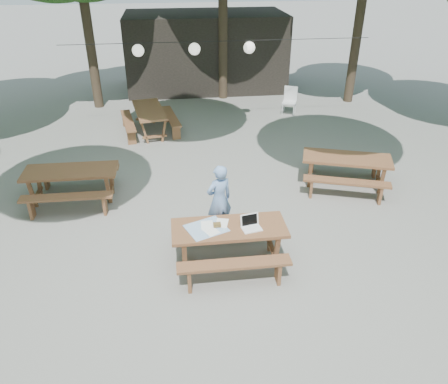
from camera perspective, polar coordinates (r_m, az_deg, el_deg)
name	(u,v)px	position (r m, az deg, el deg)	size (l,w,h in m)	color
ground	(229,238)	(8.61, 0.68, -6.04)	(80.00, 80.00, 0.00)	slate
pavilion	(206,51)	(17.86, -2.43, 17.91)	(6.00, 3.00, 2.80)	black
main_picnic_table	(229,244)	(7.80, 0.65, -6.76)	(2.00, 1.58, 0.75)	brown
picnic_table_nw	(73,185)	(10.22, -19.15, 0.91)	(2.01, 1.60, 0.75)	brown
picnic_table_ne	(345,171)	(10.62, 15.54, 2.63)	(2.30, 2.10, 0.75)	brown
picnic_table_far_w	(150,120)	(13.53, -9.64, 9.20)	(1.87, 2.13, 0.75)	brown
woman	(219,200)	(8.41, -0.63, -1.02)	(0.53, 0.35, 1.46)	#7095CD
plastic_chair	(289,106)	(15.15, 8.48, 11.00)	(0.58, 0.58, 0.90)	silver
laptop	(251,225)	(7.55, 3.50, -4.27)	(0.37, 0.32, 0.24)	white
tabletop_clutter	(209,227)	(7.56, -1.99, -4.64)	(0.83, 0.75, 0.08)	#3575B7
paper_lanterns	(195,49)	(13.21, -3.82, 18.15)	(9.00, 0.34, 0.38)	black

